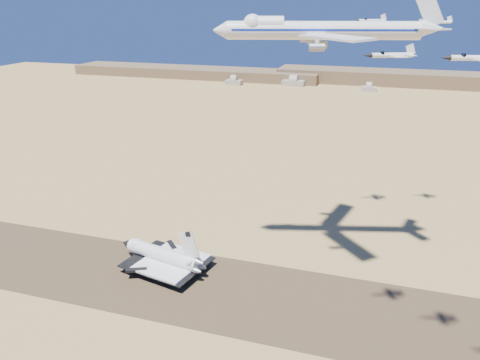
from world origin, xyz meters
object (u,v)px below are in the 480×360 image
(chase_jet_e, at_px, (371,21))
(crew_c, at_px, (172,278))
(chase_jet_b, at_px, (474,58))
(shuttle, at_px, (163,256))
(crew_b, at_px, (176,279))
(carrier_747, at_px, (316,30))
(crew_a, at_px, (176,283))
(chase_jet_a, at_px, (391,55))
(chase_jet_f, at_px, (438,22))

(chase_jet_e, bearing_deg, crew_c, -151.55)
(chase_jet_b, distance_m, chase_jet_e, 111.15)
(shuttle, bearing_deg, chase_jet_b, -8.30)
(crew_b, bearing_deg, carrier_747, -61.60)
(crew_c, bearing_deg, shuttle, -9.23)
(carrier_747, distance_m, crew_a, 112.07)
(chase_jet_a, distance_m, chase_jet_e, 97.80)
(shuttle, distance_m, crew_a, 15.66)
(carrier_747, height_order, crew_b, carrier_747)
(shuttle, height_order, chase_jet_e, chase_jet_e)
(chase_jet_e, height_order, chase_jet_f, chase_jet_e)
(crew_b, relative_size, chase_jet_b, 0.13)
(chase_jet_a, relative_size, chase_jet_f, 0.98)
(chase_jet_f, bearing_deg, carrier_747, -137.55)
(crew_a, distance_m, chase_jet_b, 134.23)
(crew_b, bearing_deg, shuttle, 47.11)
(chase_jet_b, bearing_deg, crew_a, 149.47)
(carrier_747, bearing_deg, crew_a, -159.43)
(chase_jet_e, bearing_deg, crew_a, -149.15)
(carrier_747, distance_m, crew_b, 111.72)
(shuttle, bearing_deg, chase_jet_a, -6.04)
(carrier_747, relative_size, chase_jet_b, 6.15)
(crew_a, height_order, crew_b, crew_b)
(chase_jet_b, bearing_deg, crew_b, 148.21)
(carrier_747, relative_size, chase_jet_e, 5.75)
(chase_jet_b, bearing_deg, shuttle, 145.93)
(crew_c, distance_m, chase_jet_f, 162.91)
(carrier_747, bearing_deg, chase_jet_a, -76.72)
(crew_a, distance_m, chase_jet_a, 120.12)
(shuttle, height_order, chase_jet_b, chase_jet_b)
(carrier_747, bearing_deg, shuttle, -173.26)
(shuttle, relative_size, chase_jet_f, 3.15)
(chase_jet_e, relative_size, chase_jet_f, 1.06)
(crew_a, relative_size, chase_jet_b, 0.12)
(crew_b, xyz_separation_m, chase_jet_e, (64.34, 77.43, 98.58))
(crew_b, height_order, chase_jet_f, chase_jet_f)
(crew_b, xyz_separation_m, chase_jet_b, (92.09, -30.13, 94.60))
(carrier_747, xyz_separation_m, chase_jet_b, (44.99, -60.62, -2.01))
(crew_b, height_order, crew_c, crew_c)
(chase_jet_a, bearing_deg, crew_a, 142.55)
(shuttle, relative_size, chase_jet_e, 2.96)
(crew_a, xyz_separation_m, crew_b, (-1.00, 2.53, 0.04))
(crew_b, bearing_deg, chase_jet_b, -112.63)
(carrier_747, xyz_separation_m, crew_c, (-49.39, -30.31, -96.60))
(chase_jet_b, relative_size, chase_jet_f, 1.00)
(shuttle, distance_m, crew_b, 13.37)
(carrier_747, bearing_deg, chase_jet_f, 36.88)
(crew_b, bearing_deg, chase_jet_e, -44.24)
(crew_a, relative_size, crew_b, 0.95)
(chase_jet_f, bearing_deg, chase_jet_b, -99.87)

